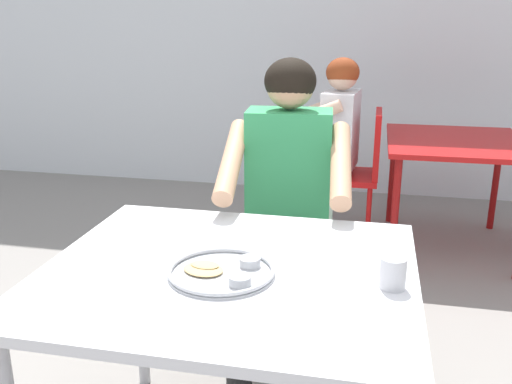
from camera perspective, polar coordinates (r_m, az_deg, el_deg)
The scene contains 8 objects.
table_foreground at distance 1.64m, azimuth -2.73°, elevation -9.96°, with size 1.05×0.91×0.73m.
thali_tray at distance 1.56m, azimuth -3.42°, elevation -8.02°, with size 0.30×0.30×0.03m.
drinking_cup at distance 1.52m, azimuth 13.73°, elevation -7.86°, with size 0.07×0.07×0.09m.
chair_foreground at distance 2.52m, azimuth 3.52°, elevation -3.76°, with size 0.42×0.45×0.87m.
diner_foreground at distance 2.24m, azimuth 3.15°, elevation 0.17°, with size 0.52×0.58×1.27m.
table_background_red at distance 3.65m, azimuth 19.51°, elevation 3.81°, with size 0.81×0.94×0.70m.
chair_red_left at distance 3.65m, azimuth 10.29°, elevation 2.50°, with size 0.42×0.38×0.86m.
patron_background at distance 3.62m, azimuth 7.05°, elevation 5.98°, with size 0.58×0.53×1.18m.
Camera 1 is at (0.36, -1.34, 1.41)m, focal length 39.38 mm.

